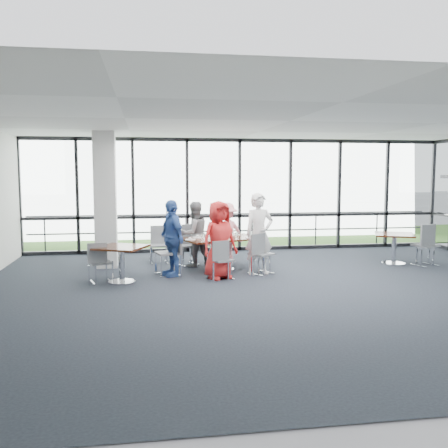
{
  "coord_description": "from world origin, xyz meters",
  "views": [
    {
      "loc": [
        -2.66,
        -9.05,
        2.27
      ],
      "look_at": [
        -0.94,
        1.91,
        1.1
      ],
      "focal_mm": 40.0,
      "sensor_mm": 36.0,
      "label": 1
    }
  ],
  "objects": [
    {
      "name": "ketchup_bottle",
      "position": [
        -0.9,
        2.28,
        0.84
      ],
      "size": [
        0.06,
        0.06,
        0.18
      ],
      "primitive_type": "cylinder",
      "color": "maroon",
      "rests_on": "main_table"
    },
    {
      "name": "chair_spare_lb",
      "position": [
        -2.36,
        3.27,
        0.45
      ],
      "size": [
        0.47,
        0.47,
        0.9
      ],
      "primitive_type": null,
      "rotation": [
        0.0,
        0.0,
        3.22
      ],
      "color": "slate",
      "rests_on": "ground"
    },
    {
      "name": "menu_c",
      "position": [
        -0.99,
        2.6,
        0.75
      ],
      "size": [
        0.37,
        0.32,
        0.0
      ],
      "primitive_type": "cube",
      "rotation": [
        0.0,
        0.0,
        0.42
      ],
      "color": "silver",
      "rests_on": "main_table"
    },
    {
      "name": "grass_strip",
      "position": [
        0.0,
        8.0,
        0.01
      ],
      "size": [
        80.0,
        5.0,
        0.01
      ],
      "primitive_type": "cube",
      "color": "#2C5922",
      "rests_on": "ground"
    },
    {
      "name": "floor",
      "position": [
        0.0,
        0.0,
        -0.01
      ],
      "size": [
        12.0,
        10.0,
        0.02
      ],
      "primitive_type": "cube",
      "color": "black",
      "rests_on": "ground"
    },
    {
      "name": "plate_nl",
      "position": [
        -1.27,
        1.77,
        0.76
      ],
      "size": [
        0.28,
        0.28,
        0.01
      ],
      "primitive_type": "cylinder",
      "color": "white",
      "rests_on": "main_table"
    },
    {
      "name": "side_table_right",
      "position": [
        3.36,
        2.28,
        0.64
      ],
      "size": [
        1.19,
        1.19,
        0.75
      ],
      "rotation": [
        0.0,
        0.0,
        -0.41
      ],
      "color": "#351A0E",
      "rests_on": "ground"
    },
    {
      "name": "diner_near_left",
      "position": [
        -1.14,
        1.29,
        0.83
      ],
      "size": [
        0.95,
        0.81,
        1.66
      ],
      "primitive_type": "imported",
      "rotation": [
        0.0,
        0.0,
        0.43
      ],
      "color": "red",
      "rests_on": "ground"
    },
    {
      "name": "guard_rail",
      "position": [
        0.0,
        5.6,
        0.5
      ],
      "size": [
        12.0,
        0.06,
        0.06
      ],
      "primitive_type": "cylinder",
      "rotation": [
        0.0,
        1.57,
        0.0
      ],
      "color": "#2D2D33",
      "rests_on": "ground"
    },
    {
      "name": "chair_main_fl",
      "position": [
        -1.69,
        2.94,
        0.48
      ],
      "size": [
        0.63,
        0.63,
        0.96
      ],
      "primitive_type": null,
      "rotation": [
        0.0,
        0.0,
        3.61
      ],
      "color": "slate",
      "rests_on": "ground"
    },
    {
      "name": "diner_far_right",
      "position": [
        -0.69,
        3.08,
        0.75
      ],
      "size": [
        1.09,
        0.85,
        1.5
      ],
      "primitive_type": "imported",
      "rotation": [
        0.0,
        0.0,
        3.55
      ],
      "color": "pink",
      "rests_on": "ground"
    },
    {
      "name": "chair_main_nr",
      "position": [
        -0.15,
        1.6,
        0.45
      ],
      "size": [
        0.61,
        0.61,
        0.9
      ],
      "primitive_type": null,
      "rotation": [
        0.0,
        0.0,
        0.59
      ],
      "color": "slate",
      "rests_on": "ground"
    },
    {
      "name": "side_table_left",
      "position": [
        -3.17,
        1.21,
        0.64
      ],
      "size": [
        1.19,
        1.19,
        0.75
      ],
      "rotation": [
        0.0,
        0.0,
        -0.43
      ],
      "color": "#351A0E",
      "rests_on": "ground"
    },
    {
      "name": "structural_column",
      "position": [
        -3.6,
        3.0,
        1.6
      ],
      "size": [
        0.5,
        0.5,
        3.2
      ],
      "primitive_type": "cube",
      "color": "silver",
      "rests_on": "ground"
    },
    {
      "name": "tumbler_c",
      "position": [
        -0.94,
        2.41,
        0.81
      ],
      "size": [
        0.06,
        0.06,
        0.13
      ],
      "primitive_type": "cylinder",
      "color": "white",
      "rests_on": "main_table"
    },
    {
      "name": "menu_b",
      "position": [
        -0.16,
        2.23,
        0.75
      ],
      "size": [
        0.36,
        0.31,
        0.0
      ],
      "primitive_type": "cube",
      "rotation": [
        0.0,
        0.0,
        -0.34
      ],
      "color": "silver",
      "rests_on": "main_table"
    },
    {
      "name": "diner_far_left",
      "position": [
        -1.53,
        2.77,
        0.78
      ],
      "size": [
        0.88,
        0.74,
        1.55
      ],
      "primitive_type": "imported",
      "rotation": [
        0.0,
        0.0,
        3.58
      ],
      "color": "slate",
      "rests_on": "ground"
    },
    {
      "name": "tumbler_d",
      "position": [
        -1.43,
        1.86,
        0.82
      ],
      "size": [
        0.07,
        0.07,
        0.13
      ],
      "primitive_type": "cylinder",
      "color": "white",
      "rests_on": "main_table"
    },
    {
      "name": "ceiling",
      "position": [
        0.0,
        0.0,
        3.2
      ],
      "size": [
        12.0,
        10.0,
        0.04
      ],
      "primitive_type": "cube",
      "color": "white",
      "rests_on": "ground"
    },
    {
      "name": "chair_spare_la",
      "position": [
        -3.59,
        1.27,
        0.41
      ],
      "size": [
        0.5,
        0.5,
        0.83
      ],
      "primitive_type": null,
      "rotation": [
        0.0,
        0.0,
        0.27
      ],
      "color": "slate",
      "rests_on": "ground"
    },
    {
      "name": "main_table",
      "position": [
        -0.94,
        2.21,
        0.61
      ],
      "size": [
        1.98,
        1.5,
        0.75
      ],
      "rotation": [
        0.0,
        0.0,
        0.34
      ],
      "color": "#351A0E",
      "rests_on": "ground"
    },
    {
      "name": "diner_near_right",
      "position": [
        -0.2,
        1.61,
        0.9
      ],
      "size": [
        0.73,
        0.59,
        1.8
      ],
      "primitive_type": "imported",
      "rotation": [
        0.0,
        0.0,
        0.18
      ],
      "color": "silver",
      "rests_on": "ground"
    },
    {
      "name": "chair_main_end",
      "position": [
        -2.2,
        1.8,
        0.49
      ],
      "size": [
        0.59,
        0.59,
        0.99
      ],
      "primitive_type": null,
      "rotation": [
        0.0,
        0.0,
        -1.3
      ],
      "color": "slate",
      "rests_on": "ground"
    },
    {
      "name": "chair_main_nl",
      "position": [
        -1.08,
        1.2,
        0.41
      ],
      "size": [
        0.51,
        0.51,
        0.82
      ],
      "primitive_type": null,
      "rotation": [
        0.0,
        0.0,
        0.34
      ],
      "color": "slate",
      "rests_on": "ground"
    },
    {
      "name": "plate_end",
      "position": [
        -1.69,
        1.95,
        0.76
      ],
      "size": [
        0.24,
        0.24,
        0.01
      ],
      "primitive_type": "cylinder",
      "color": "white",
      "rests_on": "main_table"
    },
    {
      "name": "tumbler_a",
      "position": [
        -1.07,
        1.97,
        0.82
      ],
      "size": [
        0.07,
        0.07,
        0.13
      ],
      "primitive_type": "cylinder",
      "color": "white",
      "rests_on": "main_table"
    },
    {
      "name": "chair_spare_r",
      "position": [
        3.97,
        1.92,
        0.5
      ],
      "size": [
        0.62,
        0.62,
        1.0
      ],
      "primitive_type": null,
      "rotation": [
        0.0,
        0.0,
        0.33
      ],
      "color": "slate",
      "rests_on": "ground"
    },
    {
      "name": "green_bottle",
      "position": [
        -0.84,
        2.3,
        0.85
      ],
      "size": [
        0.05,
        0.05,
        0.2
      ],
      "primitive_type": "cylinder",
      "color": "#166F34",
      "rests_on": "main_table"
    },
    {
      "name": "menu_a",
      "position": [
        -0.98,
        1.8,
        0.75
      ],
      "size": [
        0.37,
        0.35,
        0.0
      ],
      "primitive_type": "cube",
      "rotation": [
        0.0,
        0.0,
        0.64
      ],
      "color": "silver",
      "rests_on": "main_table"
    },
    {
      "name": "condiment_caddy",
      "position": [
        -0.89,
        2.23,
        0.77
      ],
      "size": [
        0.1,
        0.07,
        0.04
      ],
      "primitive_type": "cube",
      "color": "black",
      "rests_on": "main_table"
    },
    {
      "name": "apron",
      "position": [
        0.0,
        10.0,
        -0.02
      ],
      "size": [
        80.0,
        70.0,
        0.02
      ],
      "primitive_type": "cube",
      "color": "slate",
      "rests_on": "ground"
    },
    {
      "name": "hangar_main",
      "position": [
        4.0,
        32.0,
        3.0
      ],
      "size": [
        24.0,
        10.0,
        6.0
      ],
      "primitive_type": "cube",
      "color": "#B9BDC1",
      "rests_on": "ground"
    },
    {
      "name": "plate_fl",
      "position": [
        -1.48,
        2.3,
        0.76
      ],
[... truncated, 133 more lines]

